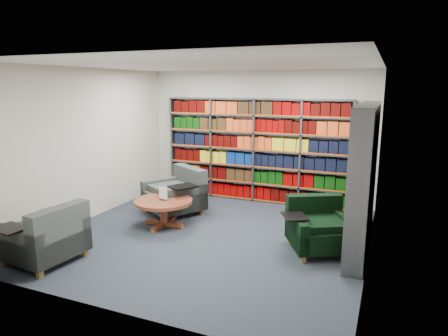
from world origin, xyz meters
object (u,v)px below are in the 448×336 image
at_px(chair_teal_front, 47,239).
at_px(coffee_table, 164,205).
at_px(chair_green_right, 318,229).
at_px(chair_teal_left, 178,195).

distance_m(chair_teal_front, coffee_table, 2.06).
relative_size(chair_green_right, coffee_table, 1.14).
bearing_deg(chair_green_right, coffee_table, -179.17).
bearing_deg(chair_teal_left, coffee_table, -79.43).
bearing_deg(chair_teal_front, chair_teal_left, 77.67).
bearing_deg(coffee_table, chair_teal_left, 100.57).
bearing_deg(chair_teal_front, coffee_table, 68.88).
relative_size(chair_green_right, chair_teal_front, 1.03).
height_order(chair_teal_left, chair_green_right, chair_teal_left).
relative_size(chair_teal_left, chair_green_right, 1.13).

